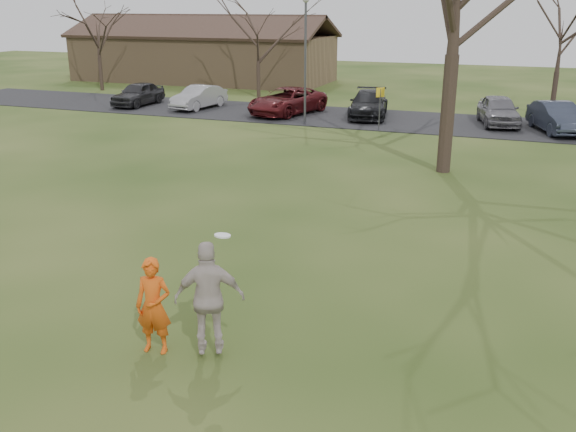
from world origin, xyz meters
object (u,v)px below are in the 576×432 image
object	(u,v)px
car_1	(199,97)
building	(203,56)
car_4	(499,110)
catching_play	(210,298)
car_5	(556,117)
player_defender	(154,306)
car_0	(138,94)
lamp_post	(305,44)
car_3	(369,104)
car_2	(287,101)

from	to	relation	value
car_1	building	bearing A→B (deg)	125.25
car_4	catching_play	bearing A→B (deg)	-110.59
catching_play	car_5	bearing A→B (deg)	75.63
car_1	catching_play	distance (m)	27.78
player_defender	car_0	bearing A→B (deg)	114.08
player_defender	car_0	world-z (taller)	player_defender
building	lamp_post	size ratio (longest dim) A/B	3.29
car_1	building	xyz separation A→B (m)	(-6.61, 13.18, 1.23)
car_5	car_0	bearing A→B (deg)	160.27
car_4	player_defender	bearing A→B (deg)	-112.84
car_0	car_4	size ratio (longest dim) A/B	0.95
car_0	lamp_post	xyz separation A→B (m)	(11.41, -2.11, 3.24)
car_0	car_3	xyz separation A→B (m)	(14.05, 0.83, 0.00)
car_3	building	xyz separation A→B (m)	(-16.64, 12.57, 1.20)
car_4	car_2	bearing A→B (deg)	170.75
car_1	car_5	distance (m)	19.44
car_5	car_3	bearing A→B (deg)	154.52
car_3	building	size ratio (longest dim) A/B	0.23
car_0	car_5	distance (m)	23.46
player_defender	catching_play	size ratio (longest dim) A/B	0.80
car_2	car_5	size ratio (longest dim) A/B	1.21
car_0	car_5	world-z (taller)	car_5
car_5	catching_play	distance (m)	24.74
car_1	lamp_post	xyz separation A→B (m)	(7.39, -2.32, 3.27)
car_3	lamp_post	distance (m)	5.10
car_3	car_4	size ratio (longest dim) A/B	1.12
player_defender	car_4	world-z (taller)	player_defender
catching_play	lamp_post	size ratio (longest dim) A/B	0.35
car_3	car_5	distance (m)	9.47
car_1	car_4	bearing A→B (deg)	10.87
car_0	lamp_post	bearing A→B (deg)	-10.14
car_3	building	bearing A→B (deg)	133.25
car_4	catching_play	distance (m)	25.29
car_5	catching_play	world-z (taller)	catching_play
car_0	player_defender	bearing A→B (deg)	-55.84
catching_play	lamp_post	bearing A→B (deg)	105.01
car_0	car_5	xyz separation A→B (m)	(23.46, -0.21, 0.02)
player_defender	building	xyz separation A→B (m)	(-18.88, 37.69, 1.05)
player_defender	car_5	distance (m)	25.14
player_defender	car_3	world-z (taller)	player_defender
car_4	car_5	world-z (taller)	car_4
car_2	car_0	bearing A→B (deg)	-163.65
car_5	lamp_post	xyz separation A→B (m)	(-12.05, -1.90, 3.22)
car_2	lamp_post	bearing A→B (deg)	-36.22
car_5	catching_play	xyz separation A→B (m)	(-6.14, -23.96, 0.40)
car_2	catching_play	distance (m)	25.57
car_5	building	xyz separation A→B (m)	(-26.05, 13.60, 1.18)
car_2	lamp_post	world-z (taller)	lamp_post
car_3	catching_play	xyz separation A→B (m)	(3.27, -24.99, 0.41)
car_4	catching_play	xyz separation A→B (m)	(-3.44, -25.05, 0.37)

